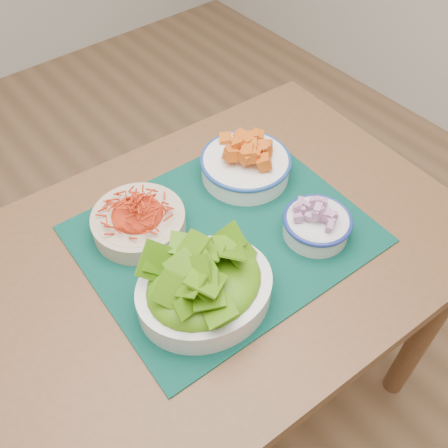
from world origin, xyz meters
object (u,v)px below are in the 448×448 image
(carrot_bowl, at_px, (138,218))
(squash_bowl, at_px, (246,160))
(table, at_px, (208,281))
(onion_bowl, at_px, (317,222))
(lettuce_bowl, at_px, (204,284))
(placemat, at_px, (224,234))

(carrot_bowl, bearing_deg, squash_bowl, -2.56)
(table, bearing_deg, squash_bowl, 33.44)
(table, relative_size, onion_bowl, 6.69)
(table, bearing_deg, carrot_bowl, 123.14)
(table, bearing_deg, lettuce_bowl, -126.21)
(carrot_bowl, distance_m, squash_bowl, 0.28)
(carrot_bowl, relative_size, onion_bowl, 1.33)
(squash_bowl, bearing_deg, carrot_bowl, 177.44)
(carrot_bowl, height_order, onion_bowl, same)
(placemat, distance_m, carrot_bowl, 0.18)
(onion_bowl, bearing_deg, squash_bowl, 89.44)
(carrot_bowl, distance_m, onion_bowl, 0.37)
(placemat, xyz_separation_m, squash_bowl, (0.15, 0.11, 0.05))
(placemat, relative_size, onion_bowl, 3.32)
(squash_bowl, relative_size, onion_bowl, 1.29)
(carrot_bowl, xyz_separation_m, squash_bowl, (0.28, -0.01, 0.01))
(placemat, xyz_separation_m, onion_bowl, (0.15, -0.12, 0.04))
(placemat, height_order, squash_bowl, squash_bowl)
(squash_bowl, bearing_deg, table, -149.68)
(carrot_bowl, relative_size, lettuce_bowl, 0.78)
(carrot_bowl, bearing_deg, placemat, -42.69)
(table, distance_m, onion_bowl, 0.27)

